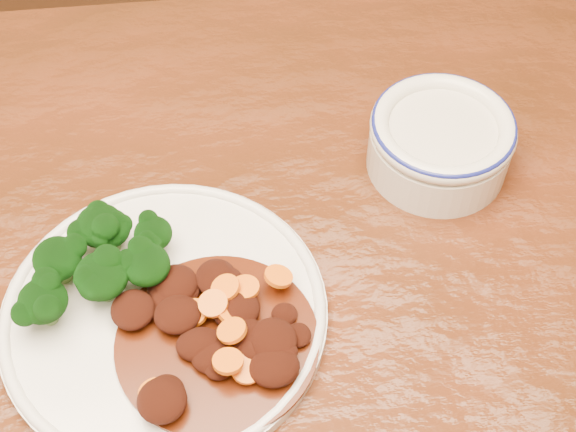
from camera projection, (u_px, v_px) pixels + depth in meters
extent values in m
cube|color=#57230F|center=(181.00, 346.00, 0.69)|extent=(1.57, 1.02, 0.04)
cylinder|color=white|center=(165.00, 314.00, 0.68)|extent=(0.28, 0.28, 0.01)
torus|color=white|center=(164.00, 310.00, 0.67)|extent=(0.27, 0.27, 0.01)
cylinder|color=#638B47|center=(113.00, 242.00, 0.71)|extent=(0.01, 0.01, 0.02)
ellipsoid|color=black|center=(109.00, 228.00, 0.69)|extent=(0.04, 0.04, 0.03)
cylinder|color=#638B47|center=(150.00, 279.00, 0.68)|extent=(0.01, 0.01, 0.02)
ellipsoid|color=black|center=(147.00, 265.00, 0.67)|extent=(0.04, 0.04, 0.03)
cylinder|color=#638B47|center=(156.00, 246.00, 0.70)|extent=(0.01, 0.01, 0.02)
ellipsoid|color=black|center=(153.00, 234.00, 0.69)|extent=(0.03, 0.03, 0.03)
cylinder|color=#638B47|center=(63.00, 273.00, 0.69)|extent=(0.01, 0.01, 0.02)
ellipsoid|color=black|center=(57.00, 259.00, 0.67)|extent=(0.04, 0.04, 0.03)
cylinder|color=#638B47|center=(107.00, 291.00, 0.68)|extent=(0.01, 0.01, 0.02)
ellipsoid|color=black|center=(102.00, 276.00, 0.66)|extent=(0.04, 0.04, 0.04)
cylinder|color=#638B47|center=(49.00, 314.00, 0.66)|extent=(0.01, 0.01, 0.02)
ellipsoid|color=black|center=(43.00, 301.00, 0.65)|extent=(0.04, 0.04, 0.03)
cylinder|color=#638B47|center=(105.00, 240.00, 0.71)|extent=(0.01, 0.01, 0.02)
ellipsoid|color=black|center=(100.00, 226.00, 0.69)|extent=(0.04, 0.04, 0.03)
cylinder|color=#4D1708|center=(217.00, 341.00, 0.65)|extent=(0.17, 0.17, 0.00)
ellipsoid|color=black|center=(183.00, 292.00, 0.67)|extent=(0.03, 0.02, 0.01)
ellipsoid|color=black|center=(162.00, 400.00, 0.61)|extent=(0.04, 0.04, 0.02)
ellipsoid|color=black|center=(166.00, 287.00, 0.68)|extent=(0.03, 0.02, 0.01)
ellipsoid|color=black|center=(160.00, 289.00, 0.68)|extent=(0.02, 0.02, 0.01)
ellipsoid|color=black|center=(133.00, 310.00, 0.66)|extent=(0.04, 0.04, 0.02)
ellipsoid|color=black|center=(222.00, 282.00, 0.68)|extent=(0.04, 0.03, 0.02)
ellipsoid|color=black|center=(216.00, 278.00, 0.68)|extent=(0.03, 0.04, 0.02)
ellipsoid|color=black|center=(274.00, 367.00, 0.63)|extent=(0.04, 0.03, 0.02)
ellipsoid|color=black|center=(219.00, 368.00, 0.63)|extent=(0.02, 0.02, 0.01)
ellipsoid|color=black|center=(273.00, 340.00, 0.64)|extent=(0.04, 0.04, 0.02)
ellipsoid|color=black|center=(166.00, 393.00, 0.61)|extent=(0.03, 0.03, 0.01)
ellipsoid|color=black|center=(298.00, 335.00, 0.65)|extent=(0.02, 0.02, 0.01)
ellipsoid|color=black|center=(280.00, 352.00, 0.63)|extent=(0.03, 0.02, 0.01)
ellipsoid|color=black|center=(176.00, 284.00, 0.67)|extent=(0.04, 0.04, 0.02)
ellipsoid|color=black|center=(253.00, 349.00, 0.64)|extent=(0.03, 0.02, 0.01)
ellipsoid|color=black|center=(177.00, 315.00, 0.65)|extent=(0.04, 0.04, 0.02)
ellipsoid|color=black|center=(199.00, 344.00, 0.64)|extent=(0.04, 0.03, 0.02)
ellipsoid|color=black|center=(236.00, 309.00, 0.66)|extent=(0.04, 0.04, 0.02)
ellipsoid|color=black|center=(169.00, 296.00, 0.67)|extent=(0.03, 0.03, 0.02)
ellipsoid|color=black|center=(246.00, 335.00, 0.65)|extent=(0.03, 0.03, 0.02)
ellipsoid|color=black|center=(232.00, 338.00, 0.65)|extent=(0.03, 0.03, 0.02)
ellipsoid|color=black|center=(212.00, 357.00, 0.64)|extent=(0.03, 0.03, 0.02)
ellipsoid|color=black|center=(284.00, 314.00, 0.66)|extent=(0.02, 0.02, 0.01)
cylinder|color=#E05D0C|center=(154.00, 392.00, 0.61)|extent=(0.03, 0.03, 0.01)
cylinder|color=#E05D0C|center=(278.00, 276.00, 0.67)|extent=(0.03, 0.03, 0.01)
cylinder|color=#E05D0C|center=(232.00, 331.00, 0.64)|extent=(0.03, 0.03, 0.01)
cylinder|color=#E05D0C|center=(213.00, 303.00, 0.65)|extent=(0.03, 0.03, 0.01)
cylinder|color=#E05D0C|center=(247.00, 369.00, 0.63)|extent=(0.03, 0.03, 0.01)
cylinder|color=#E05D0C|center=(194.00, 313.00, 0.66)|extent=(0.03, 0.03, 0.01)
cylinder|color=#E05D0C|center=(231.00, 311.00, 0.65)|extent=(0.03, 0.03, 0.02)
cylinder|color=#E05D0C|center=(228.00, 361.00, 0.62)|extent=(0.03, 0.03, 0.01)
cylinder|color=#E05D0C|center=(225.00, 288.00, 0.66)|extent=(0.03, 0.03, 0.01)
cylinder|color=#E05D0C|center=(245.00, 288.00, 0.67)|extent=(0.03, 0.03, 0.01)
cylinder|color=silver|center=(438.00, 150.00, 0.77)|extent=(0.14, 0.14, 0.04)
cylinder|color=silver|center=(443.00, 130.00, 0.75)|extent=(0.10, 0.10, 0.01)
torus|color=silver|center=(443.00, 127.00, 0.75)|extent=(0.14, 0.14, 0.02)
torus|color=navy|center=(444.00, 124.00, 0.74)|extent=(0.14, 0.14, 0.01)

